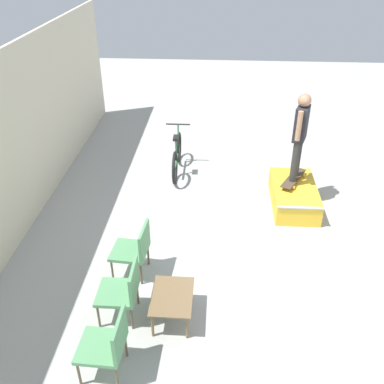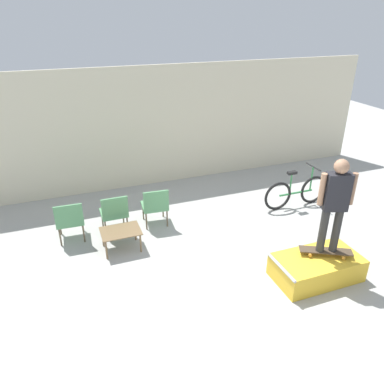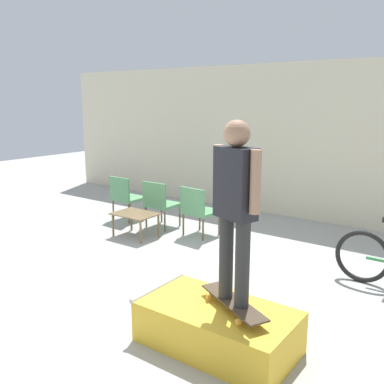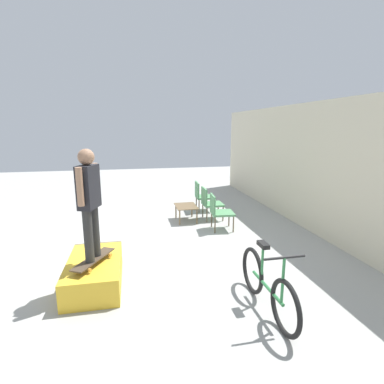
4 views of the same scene
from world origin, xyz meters
name	(u,v)px [view 1 (image 1 of 4)]	position (x,y,z in m)	size (l,w,h in m)	color
ground_plane	(278,252)	(0.00, 0.00, 0.00)	(24.00, 24.00, 0.00)	#A8A8A3
skate_ramp_box	(294,195)	(1.45, -0.42, 0.21)	(1.48, 0.80, 0.43)	gold
skateboard_on_ramp	(293,178)	(1.61, -0.40, 0.49)	(0.86, 0.58, 0.07)	#473828
person_skater	(300,131)	(1.61, -0.40, 1.46)	(0.54, 0.31, 1.63)	#2D2D2D
coffee_table	(172,299)	(-1.49, 1.58, 0.36)	(0.74, 0.55, 0.41)	brown
patio_chair_left	(108,343)	(-2.35, 2.22, 0.49)	(0.54, 0.54, 0.87)	brown
patio_chair_center	(123,289)	(-1.49, 2.22, 0.49)	(0.52, 0.52, 0.87)	brown
patio_chair_right	(135,248)	(-0.64, 2.22, 0.49)	(0.56, 0.56, 0.87)	brown
bicycle	(177,156)	(2.63, 1.91, 0.37)	(1.65, 0.52, 0.95)	black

